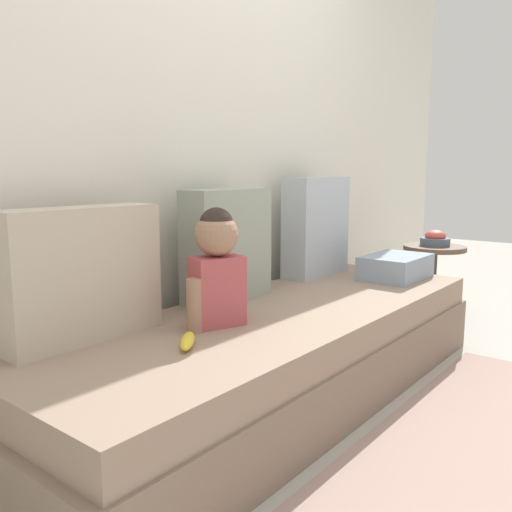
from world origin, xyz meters
The scene contains 11 objects.
ground_plane centered at (0.00, 0.00, 0.00)m, with size 12.00×12.00×0.00m, color #B2ADA3.
back_wall centered at (0.00, 0.53, 1.27)m, with size 5.61×0.10×2.53m, color silver.
couch centered at (0.00, 0.00, 0.19)m, with size 2.41×0.80×0.39m.
throw_pillow_left centered at (-0.75, 0.30, 0.62)m, with size 0.57×0.16×0.46m, color #C1B29E.
throw_pillow_center centered at (0.00, 0.30, 0.64)m, with size 0.45×0.16×0.50m, color #99A393.
throw_pillow_right centered at (0.75, 0.30, 0.66)m, with size 0.45×0.16×0.55m, color #B2BCC6.
toddler centered at (-0.33, 0.06, 0.63)m, with size 0.30×0.18×0.45m.
banana centered at (-0.58, -0.04, 0.41)m, with size 0.17×0.04×0.04m, color yellow.
folded_blanket centered at (0.92, -0.10, 0.46)m, with size 0.40×0.28×0.13m, color #8E9EB2.
side_table centered at (1.55, -0.08, 0.39)m, with size 0.39×0.39×0.50m.
fruit_bowl centered at (1.55, -0.08, 0.54)m, with size 0.18×0.18×0.10m.
Camera 1 is at (-1.76, -1.28, 0.97)m, focal length 37.23 mm.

